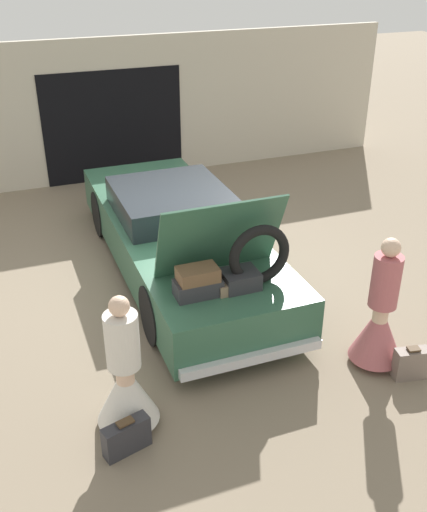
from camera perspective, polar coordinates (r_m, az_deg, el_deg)
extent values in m
plane|color=#7F705B|center=(9.08, -3.26, -1.34)|extent=(40.00, 40.00, 0.00)
cube|color=beige|center=(12.41, -9.65, 13.50)|extent=(12.00, 0.12, 2.80)
cube|color=black|center=(12.42, -9.47, 12.09)|extent=(2.80, 0.02, 2.20)
cube|color=#336047|center=(8.84, -3.35, 1.48)|extent=(1.81, 5.28, 0.64)
cube|color=#1E2328|center=(8.90, -4.07, 5.27)|extent=(1.59, 1.69, 0.38)
cylinder|color=black|center=(10.17, -10.68, 3.97)|extent=(0.18, 0.75, 0.75)
cylinder|color=black|center=(10.54, -1.73, 5.36)|extent=(0.18, 0.75, 0.75)
cylinder|color=black|center=(7.39, -5.73, -5.60)|extent=(0.18, 0.75, 0.75)
cylinder|color=black|center=(7.89, 6.03, -3.20)|extent=(0.18, 0.75, 0.75)
cube|color=silver|center=(6.83, 3.72, -9.70)|extent=(1.72, 0.10, 0.12)
cube|color=#336047|center=(7.06, 0.62, 1.81)|extent=(1.54, 0.46, 1.03)
cube|color=#2D2D33|center=(6.84, -1.49, -3.05)|extent=(0.54, 0.29, 0.20)
cube|color=#2D2D33|center=(7.00, 2.54, -2.23)|extent=(0.42, 0.36, 0.21)
cube|color=brown|center=(6.75, -1.50, -1.75)|extent=(0.46, 0.29, 0.16)
cube|color=#8C7259|center=(6.98, 1.66, -2.66)|extent=(0.38, 0.33, 0.14)
torus|color=black|center=(6.96, 4.40, 0.09)|extent=(0.76, 0.12, 0.76)
cylinder|color=beige|center=(6.27, -8.25, -12.95)|extent=(0.19, 0.19, 0.75)
cone|color=silver|center=(6.24, -8.27, -12.70)|extent=(0.64, 0.64, 0.67)
cylinder|color=silver|center=(5.85, -8.70, -8.01)|extent=(0.34, 0.34, 0.59)
sphere|color=beige|center=(5.63, -8.99, -4.74)|extent=(0.20, 0.20, 0.20)
cylinder|color=beige|center=(7.25, 15.34, -7.16)|extent=(0.18, 0.18, 0.79)
cone|color=#B25B60|center=(7.23, 15.38, -6.91)|extent=(0.62, 0.62, 0.71)
cylinder|color=#B25B60|center=(6.87, 16.08, -2.33)|extent=(0.32, 0.32, 0.63)
sphere|color=beige|center=(6.68, 16.55, 0.78)|extent=(0.21, 0.21, 0.21)
cube|color=#2D2D33|center=(6.13, -8.29, -16.69)|extent=(0.50, 0.27, 0.35)
cube|color=#4C3823|center=(5.99, -8.42, -15.38)|extent=(0.18, 0.13, 0.02)
cube|color=#75665B|center=(7.25, 18.28, -9.71)|extent=(0.41, 0.24, 0.37)
cube|color=#4C3823|center=(7.13, 18.53, -8.39)|extent=(0.15, 0.12, 0.02)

